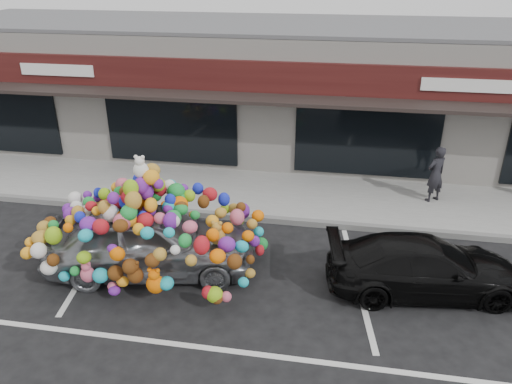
# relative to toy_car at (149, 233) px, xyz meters

# --- Properties ---
(ground) EXTENTS (90.00, 90.00, 0.00)m
(ground) POSITION_rel_toy_car_xyz_m (1.67, 0.11, -0.94)
(ground) COLOR black
(ground) RESTS_ON ground
(shop_building) EXTENTS (24.00, 7.20, 4.31)m
(shop_building) POSITION_rel_toy_car_xyz_m (1.67, 8.55, 1.22)
(shop_building) COLOR white
(shop_building) RESTS_ON ground
(sidewalk) EXTENTS (26.00, 3.00, 0.15)m
(sidewalk) POSITION_rel_toy_car_xyz_m (1.67, 4.11, -0.86)
(sidewalk) COLOR gray
(sidewalk) RESTS_ON ground
(kerb) EXTENTS (26.00, 0.18, 0.16)m
(kerb) POSITION_rel_toy_car_xyz_m (1.67, 2.61, -0.86)
(kerb) COLOR slate
(kerb) RESTS_ON ground
(parking_stripe_left) EXTENTS (0.73, 4.37, 0.01)m
(parking_stripe_left) POSITION_rel_toy_car_xyz_m (-1.53, 0.31, -0.93)
(parking_stripe_left) COLOR silver
(parking_stripe_left) RESTS_ON ground
(parking_stripe_mid) EXTENTS (0.73, 4.37, 0.01)m
(parking_stripe_mid) POSITION_rel_toy_car_xyz_m (4.47, 0.31, -0.93)
(parking_stripe_mid) COLOR silver
(parking_stripe_mid) RESTS_ON ground
(lane_line) EXTENTS (14.00, 0.12, 0.01)m
(lane_line) POSITION_rel_toy_car_xyz_m (3.67, -2.19, -0.93)
(lane_line) COLOR silver
(lane_line) RESTS_ON ground
(toy_car) EXTENTS (3.22, 5.04, 2.77)m
(toy_car) POSITION_rel_toy_car_xyz_m (0.00, 0.00, 0.00)
(toy_car) COLOR #B3B8BF
(toy_car) RESTS_ON ground
(black_sedan) EXTENTS (2.13, 4.16, 1.15)m
(black_sedan) POSITION_rel_toy_car_xyz_m (5.78, 0.25, -0.36)
(black_sedan) COLOR black
(black_sedan) RESTS_ON ground
(pedestrian_a) EXTENTS (0.69, 0.64, 1.58)m
(pedestrian_a) POSITION_rel_toy_car_xyz_m (6.54, 4.37, 0.00)
(pedestrian_a) COLOR black
(pedestrian_a) RESTS_ON sidewalk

